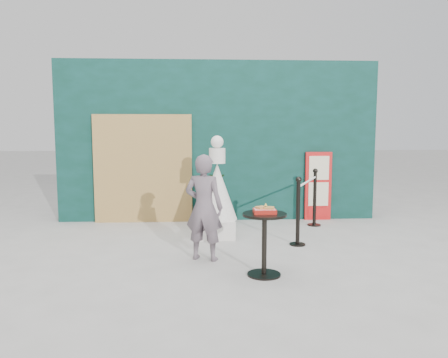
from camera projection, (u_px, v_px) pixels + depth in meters
ground at (230, 271)px, 5.35m from camera, size 60.00×60.00×0.00m
back_wall at (218, 141)px, 8.30m from camera, size 6.00×0.30×3.00m
bamboo_fence at (143, 169)px, 8.07m from camera, size 1.80×0.08×2.00m
woman at (204, 207)px, 5.75m from camera, size 0.60×0.49×1.41m
menu_board at (318, 186)px, 8.31m from camera, size 0.50×0.07×1.30m
statue at (217, 196)px, 6.95m from camera, size 0.64×0.64×1.63m
cafe_table at (264, 234)px, 5.14m from camera, size 0.52×0.52×0.75m
food_basket at (265, 210)px, 5.11m from camera, size 0.26×0.19×0.11m
planter at (212, 195)px, 7.94m from camera, size 0.55×0.48×0.94m
stanchion_barrier at (307, 205)px, 7.16m from camera, size 0.84×1.54×1.03m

